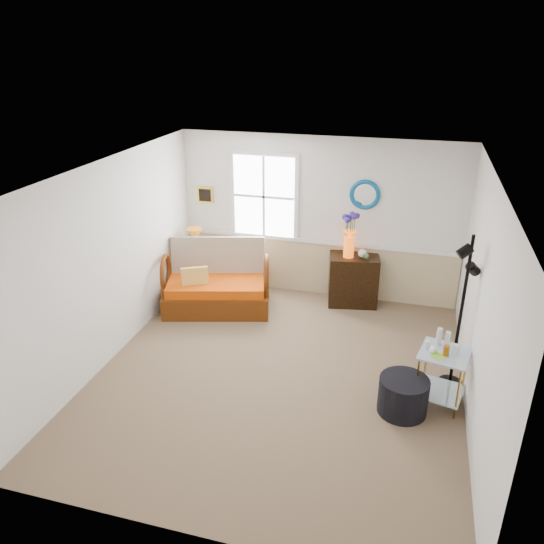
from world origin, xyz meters
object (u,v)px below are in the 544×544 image
(loveseat, at_px, (216,278))
(cabinet, at_px, (353,280))
(floor_lamp, at_px, (461,314))
(lamp_stand, at_px, (195,272))
(side_table, at_px, (441,378))
(ottoman, at_px, (403,395))

(loveseat, bearing_deg, cabinet, 4.85)
(floor_lamp, bearing_deg, lamp_stand, 134.57)
(cabinet, bearing_deg, side_table, -70.38)
(ottoman, bearing_deg, loveseat, 148.14)
(loveseat, height_order, ottoman, loveseat)
(floor_lamp, distance_m, ottoman, 1.18)
(cabinet, xyz_separation_m, side_table, (1.32, -2.29, -0.07))
(cabinet, distance_m, side_table, 2.64)
(lamp_stand, xyz_separation_m, cabinet, (2.64, 0.17, 0.11))
(cabinet, bearing_deg, loveseat, -170.23)
(lamp_stand, distance_m, ottoman, 4.29)
(cabinet, height_order, ottoman, cabinet)
(side_table, distance_m, floor_lamp, 0.78)
(loveseat, distance_m, ottoman, 3.48)
(loveseat, relative_size, lamp_stand, 2.68)
(ottoman, bearing_deg, floor_lamp, 51.99)
(lamp_stand, xyz_separation_m, floor_lamp, (4.11, -1.70, 0.68))
(cabinet, bearing_deg, floor_lamp, -62.18)
(loveseat, xyz_separation_m, lamp_stand, (-0.61, 0.57, -0.23))
(cabinet, height_order, side_table, cabinet)
(cabinet, xyz_separation_m, floor_lamp, (1.47, -1.87, 0.57))
(cabinet, xyz_separation_m, ottoman, (0.92, -2.58, -0.19))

